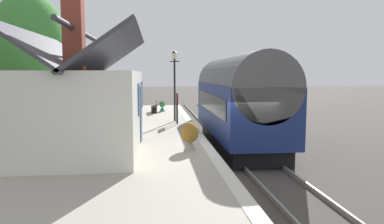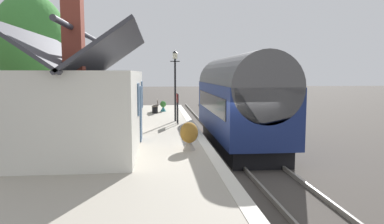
{
  "view_description": "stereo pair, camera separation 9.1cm",
  "coord_description": "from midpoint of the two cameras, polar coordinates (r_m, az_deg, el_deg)",
  "views": [
    {
      "loc": [
        -12.61,
        3.0,
        3.49
      ],
      "look_at": [
        1.72,
        1.5,
        1.9
      ],
      "focal_mm": 33.0,
      "sensor_mm": 36.0,
      "label": 1
    },
    {
      "loc": [
        -12.62,
        2.91,
        3.49
      ],
      "look_at": [
        1.72,
        1.5,
        1.9
      ],
      "focal_mm": 33.0,
      "sensor_mm": 36.0,
      "label": 2
    }
  ],
  "objects": [
    {
      "name": "ground_plane",
      "position": [
        13.42,
        7.04,
        -8.82
      ],
      "size": [
        160.0,
        160.0,
        0.0
      ],
      "primitive_type": "plane",
      "color": "#423D38"
    },
    {
      "name": "platform",
      "position": [
        13.03,
        -11.27,
        -7.31
      ],
      "size": [
        32.0,
        6.35,
        0.9
      ],
      "primitive_type": "cube",
      "color": "#A39B8C",
      "rests_on": "ground"
    },
    {
      "name": "platform_edge_coping",
      "position": [
        13.0,
        2.0,
        -5.16
      ],
      "size": [
        32.0,
        0.36,
        0.02
      ],
      "primitive_type": "cube",
      "color": "beige",
      "rests_on": "platform"
    },
    {
      "name": "rail_near",
      "position": [
        13.85,
        13.66,
        -8.18
      ],
      "size": [
        52.0,
        0.08,
        0.14
      ],
      "primitive_type": "cube",
      "color": "gray",
      "rests_on": "ground"
    },
    {
      "name": "rail_far",
      "position": [
        13.44,
        7.8,
        -8.5
      ],
      "size": [
        52.0,
        0.08,
        0.14
      ],
      "primitive_type": "cube",
      "color": "gray",
      "rests_on": "ground"
    },
    {
      "name": "train",
      "position": [
        16.75,
        7.34,
        1.89
      ],
      "size": [
        9.17,
        2.73,
        4.32
      ],
      "color": "black",
      "rests_on": "ground"
    },
    {
      "name": "station_building",
      "position": [
        12.68,
        -16.89,
        0.92
      ],
      "size": [
        7.17,
        3.83,
        5.16
      ],
      "color": "silver",
      "rests_on": "platform"
    },
    {
      "name": "bench_by_lamp",
      "position": [
        23.43,
        -6.11,
        1.09
      ],
      "size": [
        1.4,
        0.44,
        0.88
      ],
      "color": "brown",
      "rests_on": "platform"
    },
    {
      "name": "planter_bench_right",
      "position": [
        11.92,
        -0.62,
        -3.75
      ],
      "size": [
        0.61,
        0.61,
        0.95
      ],
      "color": "gray",
      "rests_on": "platform"
    },
    {
      "name": "planter_edge_far",
      "position": [
        24.03,
        -4.94,
        0.93
      ],
      "size": [
        0.41,
        0.41,
        0.72
      ],
      "color": "teal",
      "rests_on": "platform"
    },
    {
      "name": "lamp_post_platform",
      "position": [
        19.0,
        -2.98,
        6.45
      ],
      "size": [
        0.32,
        0.5,
        3.8
      ],
      "color": "black",
      "rests_on": "platform"
    },
    {
      "name": "station_sign_board",
      "position": [
        18.06,
        -2.59,
        1.84
      ],
      "size": [
        0.96,
        0.06,
        1.57
      ],
      "color": "black",
      "rests_on": "platform"
    },
    {
      "name": "tree_distant",
      "position": [
        24.32,
        -24.79,
        10.28
      ],
      "size": [
        4.99,
        4.4,
        8.36
      ],
      "color": "#4C3828",
      "rests_on": "ground"
    }
  ]
}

